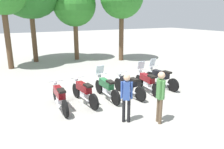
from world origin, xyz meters
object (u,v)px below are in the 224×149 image
motorcycle_5 (161,77)px  motorcycle_3 (129,85)px  person_0 (127,95)px  motorcycle_4 (147,81)px  motorcycle_0 (60,96)px  person_1 (160,93)px  tree_2 (75,5)px  motorcycle_1 (84,91)px  motorcycle_2 (106,87)px

motorcycle_5 → motorcycle_3: bearing=91.6°
motorcycle_5 → person_0: 4.20m
motorcycle_4 → person_0: person_0 is taller
motorcycle_0 → person_1: 3.82m
tree_2 → motorcycle_3: bearing=-93.7°
motorcycle_0 → motorcycle_3: size_ratio=1.00×
motorcycle_1 → motorcycle_4: 3.11m
tree_2 → person_1: bearing=-94.9°
motorcycle_2 → motorcycle_3: (1.03, -0.17, -0.01)m
motorcycle_1 → motorcycle_3: (2.06, -0.14, 0.00)m
motorcycle_4 → person_1: size_ratio=1.23×
motorcycle_1 → person_0: person_0 is taller
motorcycle_5 → tree_2: 9.53m
tree_2 → motorcycle_4: bearing=-87.0°
person_0 → person_1: person_1 is taller
motorcycle_0 → motorcycle_5: bearing=-86.3°
motorcycle_3 → motorcycle_4: size_ratio=1.00×
person_0 → person_1: (0.96, -0.55, 0.07)m
person_0 → tree_2: tree_2 is taller
motorcycle_4 → person_1: bearing=156.9°
motorcycle_0 → person_1: size_ratio=1.23×
motorcycle_3 → motorcycle_5: size_ratio=1.00×
motorcycle_0 → motorcycle_3: (3.09, -0.04, 0.00)m
motorcycle_1 → motorcycle_5: bearing=-94.4°
motorcycle_3 → person_0: person_0 is taller
person_0 → motorcycle_2: bearing=-154.2°
motorcycle_4 → motorcycle_2: bearing=92.0°
person_0 → tree_2: 11.64m
person_0 → motorcycle_5: bearing=159.1°
motorcycle_1 → motorcycle_5: motorcycle_5 is taller
person_0 → tree_2: size_ratio=0.28×
motorcycle_2 → tree_2: tree_2 is taller
motorcycle_0 → motorcycle_1: size_ratio=1.00×
motorcycle_1 → motorcycle_3: bearing=-100.3°
motorcycle_3 → person_0: (-1.38, -2.07, 0.48)m
motorcycle_4 → motorcycle_1: bearing=93.7°
motorcycle_0 → motorcycle_1: 1.03m
motorcycle_4 → tree_2: size_ratio=0.37×
motorcycle_5 → motorcycle_1: bearing=85.8°
motorcycle_5 → person_0: size_ratio=1.30×
motorcycle_4 → motorcycle_5: bearing=-70.7°
person_0 → person_1: 1.11m
person_1 → tree_2: 12.03m
motorcycle_0 → motorcycle_5: 5.16m
motorcycle_0 → tree_2: 10.32m
person_0 → motorcycle_1: bearing=-128.1°
motorcycle_1 → tree_2: 9.91m
motorcycle_1 → motorcycle_2: size_ratio=1.00×
motorcycle_0 → motorcycle_4: (4.13, -0.01, 0.01)m
motorcycle_1 → motorcycle_5: 4.13m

